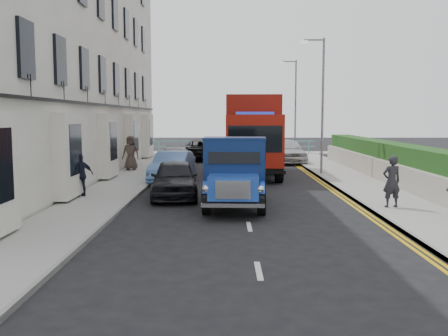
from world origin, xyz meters
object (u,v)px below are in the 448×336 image
Objects in this scene: bedford_lorry at (235,177)px; red_lorry at (253,133)px; parked_car_front at (174,179)px; pedestrian_east_near at (392,182)px; lamp_mid at (320,98)px; lamp_far at (294,103)px.

bedford_lorry is 0.64× the size of red_lorry.
pedestrian_east_near is (7.33, -2.63, 0.25)m from parked_car_front.
lamp_mid reaches higher than bedford_lorry.
lamp_far is at bearing 90.00° from lamp_mid.
bedford_lorry is at bearing -94.69° from red_lorry.
lamp_mid is 0.88× the size of red_lorry.
red_lorry reaches higher than pedestrian_east_near.
red_lorry is (1.14, 10.00, 1.11)m from bedford_lorry.
lamp_mid is 1.00× the size of lamp_far.
lamp_far is at bearing -98.84° from pedestrian_east_near.
parked_car_front is 2.49× the size of pedestrian_east_near.
bedford_lorry is 10.12m from red_lorry.
lamp_far is at bearing 63.30° from parked_car_front.
lamp_mid is 1.66× the size of parked_car_front.
bedford_lorry is 1.21× the size of parked_car_front.
parked_car_front is at bearing -111.74° from lamp_far.
lamp_far is 10.25m from red_lorry.
pedestrian_east_near is (3.95, -10.13, -1.23)m from red_lorry.
parked_car_front is 7.79m from pedestrian_east_near.
bedford_lorry is at bearing -53.16° from parked_car_front.
pedestrian_east_near is (0.55, -9.63, -3.03)m from lamp_mid.
bedford_lorry is at bearing -103.12° from lamp_far.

